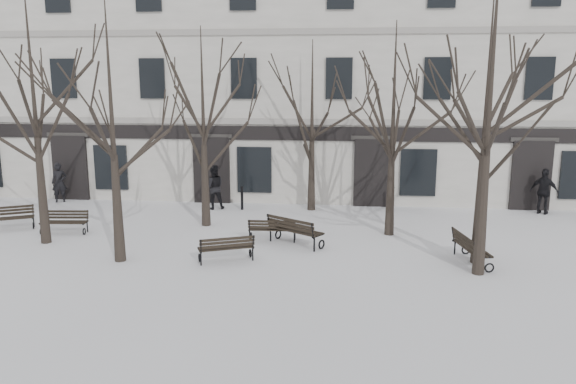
# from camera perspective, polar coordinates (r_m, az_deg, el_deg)

# --- Properties ---
(ground) EXTENTS (100.00, 100.00, 0.00)m
(ground) POSITION_cam_1_polar(r_m,az_deg,el_deg) (16.94, -2.39, -7.12)
(ground) COLOR white
(ground) RESTS_ON ground
(building) EXTENTS (40.40, 10.20, 11.40)m
(building) POSITION_cam_1_polar(r_m,az_deg,el_deg) (28.94, 1.33, 11.68)
(building) COLOR silver
(building) RESTS_ON ground
(tree_0) EXTENTS (5.88, 5.88, 8.41)m
(tree_0) POSITION_cam_1_polar(r_m,az_deg,el_deg) (19.81, -24.54, 10.05)
(tree_0) COLOR black
(tree_0) RESTS_ON ground
(tree_1) EXTENTS (5.36, 5.36, 7.66)m
(tree_1) POSITION_cam_1_polar(r_m,az_deg,el_deg) (16.95, -17.57, 8.88)
(tree_1) COLOR black
(tree_1) RESTS_ON ground
(tree_2) EXTENTS (6.38, 6.38, 9.12)m
(tree_2) POSITION_cam_1_polar(r_m,az_deg,el_deg) (15.94, 20.05, 11.90)
(tree_2) COLOR black
(tree_2) RESTS_ON ground
(tree_3) EXTENTS (5.46, 5.46, 7.80)m
(tree_3) POSITION_cam_1_polar(r_m,az_deg,el_deg) (16.96, 19.57, 9.07)
(tree_3) COLOR black
(tree_3) RESTS_ON ground
(tree_4) EXTENTS (5.05, 5.05, 7.21)m
(tree_4) POSITION_cam_1_polar(r_m,az_deg,el_deg) (20.59, -8.66, 8.86)
(tree_4) COLOR black
(tree_4) RESTS_ON ground
(tree_5) EXTENTS (4.85, 4.85, 6.92)m
(tree_5) POSITION_cam_1_polar(r_m,az_deg,el_deg) (22.95, 2.47, 8.77)
(tree_5) COLOR black
(tree_5) RESTS_ON ground
(tree_6) EXTENTS (5.09, 5.09, 7.28)m
(tree_6) POSITION_cam_1_polar(r_m,az_deg,el_deg) (19.43, 10.69, 8.77)
(tree_6) COLOR black
(tree_6) RESTS_ON ground
(bench_0) EXTENTS (1.75, 1.30, 0.85)m
(bench_0) POSITION_cam_1_polar(r_m,az_deg,el_deg) (22.70, -26.49, -2.32)
(bench_0) COLOR black
(bench_0) RESTS_ON ground
(bench_1) EXTENTS (1.72, 1.18, 0.83)m
(bench_1) POSITION_cam_1_polar(r_m,az_deg,el_deg) (16.90, -6.29, -5.62)
(bench_1) COLOR black
(bench_1) RESTS_ON ground
(bench_2) EXTENTS (1.98, 1.65, 0.98)m
(bench_2) POSITION_cam_1_polar(r_m,az_deg,el_deg) (18.40, 0.63, -3.86)
(bench_2) COLOR black
(bench_2) RESTS_ON ground
(bench_3) EXTENTS (1.64, 0.73, 0.80)m
(bench_3) POSITION_cam_1_polar(r_m,az_deg,el_deg) (21.40, -21.75, -2.77)
(bench_3) COLOR black
(bench_3) RESTS_ON ground
(bench_4) EXTENTS (1.60, 0.63, 0.80)m
(bench_4) POSITION_cam_1_polar(r_m,az_deg,el_deg) (18.88, -1.62, -3.78)
(bench_4) COLOR black
(bench_4) RESTS_ON ground
(bench_5) EXTENTS (0.97, 1.88, 0.91)m
(bench_5) POSITION_cam_1_polar(r_m,az_deg,el_deg) (17.52, 17.98, -5.36)
(bench_5) COLOR black
(bench_5) RESTS_ON ground
(bollard_a) EXTENTS (0.13, 0.13, 1.00)m
(bollard_a) POSITION_cam_1_polar(r_m,az_deg,el_deg) (23.50, -4.69, -0.51)
(bollard_a) COLOR black
(bollard_a) RESTS_ON ground
(bollard_b) EXTENTS (0.13, 0.13, 1.03)m
(bollard_b) POSITION_cam_1_polar(r_m,az_deg,el_deg) (23.73, 10.59, -0.52)
(bollard_b) COLOR black
(bollard_b) RESTS_ON ground
(pedestrian_a) EXTENTS (0.76, 0.65, 1.76)m
(pedestrian_a) POSITION_cam_1_polar(r_m,az_deg,el_deg) (26.99, -22.07, -0.93)
(pedestrian_a) COLOR black
(pedestrian_a) RESTS_ON ground
(pedestrian_b) EXTENTS (1.09, 0.97, 1.86)m
(pedestrian_b) POSITION_cam_1_polar(r_m,az_deg,el_deg) (23.89, -7.52, -1.70)
(pedestrian_b) COLOR black
(pedestrian_b) RESTS_ON ground
(pedestrian_c) EXTENTS (1.16, 0.99, 1.86)m
(pedestrian_c) POSITION_cam_1_polar(r_m,az_deg,el_deg) (25.02, 24.41, -2.04)
(pedestrian_c) COLOR black
(pedestrian_c) RESTS_ON ground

